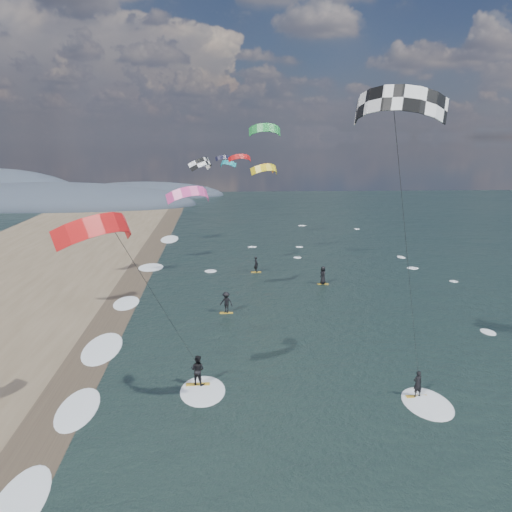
{
  "coord_description": "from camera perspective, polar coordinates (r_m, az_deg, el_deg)",
  "views": [
    {
      "loc": [
        -3.27,
        -22.76,
        14.27
      ],
      "look_at": [
        -1.0,
        12.0,
        7.0
      ],
      "focal_mm": 40.0,
      "sensor_mm": 36.0,
      "label": 1
    }
  ],
  "objects": [
    {
      "name": "kitesurfer_near_a",
      "position": [
        25.48,
        14.38,
        7.09
      ],
      "size": [
        7.63,
        8.99,
        16.72
      ],
      "color": "gold",
      "rests_on": "ground"
    },
    {
      "name": "shoreline_surf",
      "position": [
        40.83,
        -14.3,
        -9.05
      ],
      "size": [
        2.4,
        79.4,
        0.11
      ],
      "color": "white",
      "rests_on": "ground"
    },
    {
      "name": "coastal_hills",
      "position": [
        137.81,
        -21.36,
        5.04
      ],
      "size": [
        80.0,
        41.0,
        15.0
      ],
      "color": "#3D4756",
      "rests_on": "ground"
    },
    {
      "name": "ground",
      "position": [
        27.06,
        4.02,
        -20.07
      ],
      "size": [
        260.0,
        260.0,
        0.0
      ],
      "primitive_type": "plane",
      "color": "black",
      "rests_on": "ground"
    },
    {
      "name": "bg_kite_field",
      "position": [
        75.81,
        -1.81,
        9.43
      ],
      "size": [
        12.52,
        69.61,
        6.61
      ],
      "color": "#D83F8C",
      "rests_on": "ground"
    },
    {
      "name": "far_kitesurfers",
      "position": [
        52.42,
        1.03,
        -2.98
      ],
      "size": [
        10.9,
        15.33,
        1.83
      ],
      "color": "gold",
      "rests_on": "ground"
    },
    {
      "name": "kitesurfer_near_b",
      "position": [
        28.14,
        -11.32,
        -2.39
      ],
      "size": [
        7.02,
        9.35,
        11.78
      ],
      "color": "gold",
      "rests_on": "ground"
    },
    {
      "name": "wet_sand_strip",
      "position": [
        36.78,
        -17.52,
        -11.61
      ],
      "size": [
        3.0,
        240.0,
        0.0
      ],
      "primitive_type": "cube",
      "color": "#382D23",
      "rests_on": "ground"
    }
  ]
}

